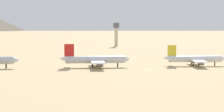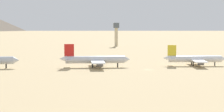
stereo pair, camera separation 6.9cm
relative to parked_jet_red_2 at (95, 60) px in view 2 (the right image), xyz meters
name	(u,v)px [view 2 (the right image)]	position (x,y,z in m)	size (l,w,h in m)	color
ground	(147,70)	(26.63, -15.32, -4.29)	(4000.00, 4000.00, 0.00)	tan
ridge_west	(3,10)	(-144.61, 910.44, 43.81)	(386.79, 263.95, 96.20)	gray
ridge_center	(134,15)	(230.66, 1137.83, 32.89)	(380.84, 340.31, 74.36)	slate
parked_jet_red_2	(95,60)	(0.00, 0.00, 0.00)	(39.65, 33.33, 13.10)	silver
parked_jet_yellow_3	(194,59)	(57.56, 0.40, -0.34)	(36.54, 30.93, 12.07)	white
control_tower	(116,32)	(39.39, 190.02, 9.63)	(5.20, 5.20, 23.07)	#C6B793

